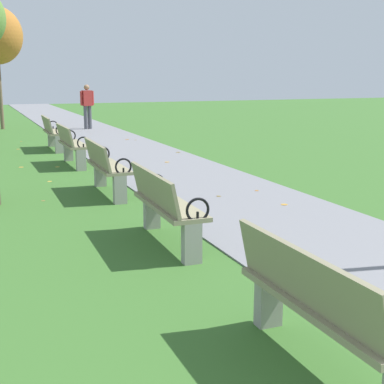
% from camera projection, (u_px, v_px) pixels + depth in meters
% --- Properties ---
extents(paved_walkway, '(2.62, 44.00, 0.02)m').
position_uv_depth(paved_walkway, '(98.00, 137.00, 17.90)').
color(paved_walkway, slate).
rests_on(paved_walkway, ground).
extents(park_bench_2, '(0.48, 1.60, 0.90)m').
position_uv_depth(park_bench_2, '(319.00, 305.00, 3.66)').
color(park_bench_2, gray).
rests_on(park_bench_2, ground).
extents(park_bench_3, '(0.51, 1.61, 0.90)m').
position_uv_depth(park_bench_3, '(165.00, 205.00, 6.46)').
color(park_bench_3, gray).
rests_on(park_bench_3, ground).
extents(park_bench_4, '(0.49, 1.61, 0.90)m').
position_uv_depth(park_bench_4, '(106.00, 166.00, 9.20)').
color(park_bench_4, gray).
rests_on(park_bench_4, ground).
extents(park_bench_5, '(0.49, 1.60, 0.90)m').
position_uv_depth(park_bench_5, '(71.00, 144.00, 12.17)').
color(park_bench_5, gray).
rests_on(park_bench_5, ground).
extents(park_bench_6, '(0.49, 1.61, 0.90)m').
position_uv_depth(park_bench_6, '(53.00, 132.00, 14.77)').
color(park_bench_6, gray).
rests_on(park_bench_6, ground).
extents(pedestrian_walking, '(0.52, 0.28, 1.62)m').
position_uv_depth(pedestrian_walking, '(87.00, 104.00, 20.25)').
color(pedestrian_walking, '#4C4C56').
rests_on(pedestrian_walking, paved_walkway).
extents(scattered_leaves, '(5.00, 17.70, 0.02)m').
position_uv_depth(scattered_leaves, '(146.00, 177.00, 10.76)').
color(scattered_leaves, brown).
rests_on(scattered_leaves, ground).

